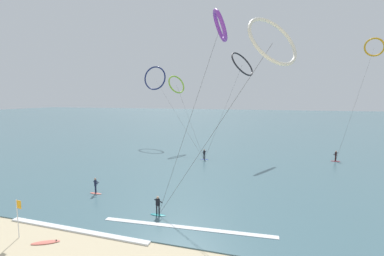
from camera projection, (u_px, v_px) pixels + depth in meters
sea_water at (248, 121)px, 114.60m from camera, size 400.00×200.00×0.08m
surfer_coral at (96, 187)px, 28.19m from camera, size 1.40×0.70×1.70m
surfer_crimson at (336, 157)px, 42.29m from camera, size 1.40×0.72×1.70m
surfer_cobalt at (204, 155)px, 43.58m from camera, size 1.40×0.73×1.70m
surfer_teal at (158, 207)px, 23.03m from camera, size 1.40×0.66×1.70m
kite_violet at (220, 26)px, 25.85m from camera, size 5.27×7.93×18.65m
kite_charcoal at (242, 64)px, 48.89m from camera, size 7.58×12.07×18.47m
kite_navy at (155, 78)px, 61.16m from camera, size 18.31×16.37×17.21m
kite_amber at (374, 47)px, 53.61m from camera, size 11.39×18.85×21.94m
kite_ivory at (273, 41)px, 19.80m from camera, size 11.50×5.02×16.30m
kite_lime at (176, 84)px, 55.14m from camera, size 10.52×13.28×14.66m
surfboard_spare at (46, 242)px, 18.87m from camera, size 1.91×1.39×0.20m
beach_flag at (18, 213)px, 19.35m from camera, size 0.47×0.08×2.89m
wave_crest_near at (76, 230)px, 20.56m from camera, size 12.49×0.75×0.12m
wave_crest_mid at (187, 228)px, 20.89m from camera, size 13.80×1.37×0.12m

